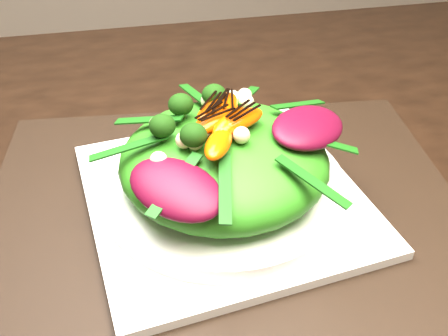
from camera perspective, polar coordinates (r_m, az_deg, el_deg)
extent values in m
cube|color=black|center=(0.69, 11.77, 1.00)|extent=(1.60, 0.90, 0.75)
cube|color=black|center=(0.58, 0.00, -3.73)|extent=(0.55, 0.44, 0.00)
cube|color=silver|center=(0.57, 0.00, -3.16)|extent=(0.32, 0.32, 0.01)
cylinder|color=white|center=(0.56, 0.00, -1.99)|extent=(0.30, 0.30, 0.02)
ellipsoid|color=#2F7C17|center=(0.54, 0.00, 0.85)|extent=(0.26, 0.26, 0.07)
ellipsoid|color=#460719|center=(0.54, 9.14, 4.39)|extent=(0.11, 0.10, 0.02)
ellipsoid|color=#D04103|center=(0.53, -2.51, 5.34)|extent=(0.06, 0.05, 0.01)
sphere|color=#123409|center=(0.53, -6.47, 5.83)|extent=(0.04, 0.04, 0.04)
sphere|color=#F1ECAA|center=(0.50, 5.56, 2.47)|extent=(0.02, 0.02, 0.02)
cube|color=black|center=(0.52, -2.53, 6.08)|extent=(0.03, 0.03, 0.00)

